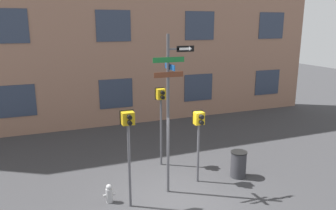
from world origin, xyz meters
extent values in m
plane|color=#38383A|center=(0.00, 0.00, 0.00)|extent=(60.00, 60.00, 0.00)
cube|color=#2D384C|center=(-4.80, 8.26, 1.73)|extent=(1.76, 0.03, 1.54)
cube|color=#2D384C|center=(0.00, 8.26, 1.73)|extent=(1.76, 0.03, 1.54)
cube|color=#2D384C|center=(4.80, 8.26, 1.73)|extent=(1.76, 0.03, 1.54)
cube|color=#2D384C|center=(9.60, 8.26, 1.73)|extent=(1.76, 0.03, 1.54)
cube|color=#2D384C|center=(-4.80, 8.26, 5.19)|extent=(1.76, 0.03, 1.54)
cube|color=#2D384C|center=(0.00, 8.26, 5.19)|extent=(1.76, 0.03, 1.54)
cube|color=#2D384C|center=(4.80, 8.26, 5.19)|extent=(1.76, 0.03, 1.54)
cube|color=#2D384C|center=(9.60, 8.26, 5.19)|extent=(1.76, 0.03, 1.54)
cylinder|color=#4C4C51|center=(-0.05, 0.57, 2.50)|extent=(0.09, 0.09, 5.00)
cube|color=#4C4C51|center=(0.23, 0.57, 4.56)|extent=(0.55, 0.05, 0.05)
cube|color=#196B2D|center=(-0.05, 0.51, 4.26)|extent=(0.98, 0.02, 0.16)
cube|color=#14478C|center=(0.01, 0.57, 4.04)|extent=(0.02, 0.76, 0.16)
cube|color=brown|center=(-0.05, 0.51, 3.82)|extent=(0.92, 0.02, 0.16)
cube|color=black|center=(0.50, 0.56, 4.56)|extent=(0.56, 0.02, 0.18)
cube|color=white|center=(0.46, 0.54, 4.56)|extent=(0.32, 0.01, 0.07)
cone|color=white|center=(0.66, 0.54, 4.56)|extent=(0.10, 0.14, 0.14)
cylinder|color=#4C4C51|center=(-1.40, 0.16, 1.27)|extent=(0.08, 0.08, 2.54)
cube|color=gold|center=(-1.40, 0.16, 2.72)|extent=(0.34, 0.26, 0.36)
cube|color=black|center=(-1.40, 0.30, 2.72)|extent=(0.40, 0.02, 0.42)
cylinder|color=black|center=(-1.40, -0.03, 2.80)|extent=(0.13, 0.12, 0.13)
cylinder|color=black|center=(-1.40, -0.03, 2.64)|extent=(0.13, 0.12, 0.13)
cylinder|color=#EA4C14|center=(-1.40, 0.03, 2.80)|extent=(0.10, 0.01, 0.10)
cylinder|color=#4C4C51|center=(1.16, 0.88, 1.03)|extent=(0.08, 0.08, 2.06)
cube|color=gold|center=(1.16, 0.88, 2.27)|extent=(0.32, 0.26, 0.41)
cube|color=black|center=(1.16, 1.02, 2.27)|extent=(0.38, 0.02, 0.47)
cylinder|color=black|center=(1.16, 0.69, 2.36)|extent=(0.14, 0.12, 0.14)
cylinder|color=black|center=(1.16, 0.69, 2.17)|extent=(0.14, 0.12, 0.14)
cylinder|color=#EA4C14|center=(1.16, 0.74, 2.36)|extent=(0.12, 0.01, 0.12)
cylinder|color=#4C4C51|center=(0.47, 2.64, 1.29)|extent=(0.08, 0.08, 2.59)
cube|color=gold|center=(0.47, 2.64, 2.78)|extent=(0.31, 0.26, 0.38)
cube|color=black|center=(0.47, 2.78, 2.78)|extent=(0.37, 0.02, 0.44)
cylinder|color=black|center=(0.47, 2.45, 2.87)|extent=(0.13, 0.12, 0.13)
cylinder|color=black|center=(0.47, 2.45, 2.69)|extent=(0.13, 0.12, 0.13)
cylinder|color=#EA4C14|center=(0.47, 2.50, 2.87)|extent=(0.11, 0.01, 0.11)
cylinder|color=#A5A5A8|center=(-1.94, 0.61, 0.22)|extent=(0.20, 0.20, 0.44)
sphere|color=#A5A5A8|center=(-1.94, 0.61, 0.50)|extent=(0.17, 0.17, 0.17)
cylinder|color=#A5A5A8|center=(-2.09, 0.61, 0.24)|extent=(0.08, 0.07, 0.07)
cylinder|color=#A5A5A8|center=(-1.80, 0.61, 0.24)|extent=(0.08, 0.07, 0.07)
cylinder|color=#333338|center=(2.66, 0.69, 0.45)|extent=(0.54, 0.54, 0.90)
cylinder|color=black|center=(2.66, 0.69, 0.92)|extent=(0.58, 0.58, 0.04)
camera|label=1|loc=(-3.51, -8.40, 5.26)|focal=35.00mm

